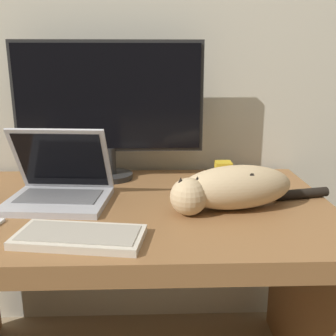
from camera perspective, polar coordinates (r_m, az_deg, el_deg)
wall_back at (r=1.64m, az=-5.61°, el=20.43°), size 6.40×0.06×2.60m
desk at (r=1.32m, az=-5.99°, el=-11.51°), size 1.31×0.79×0.71m
monitor at (r=1.48m, az=-8.62°, el=9.24°), size 0.70×0.16×0.51m
laptop at (r=1.30m, az=-15.50°, el=-2.76°), size 0.33×0.28×0.24m
external_keyboard at (r=1.03m, az=-12.71°, el=-9.68°), size 0.34×0.20×0.02m
cat at (r=1.21m, az=9.24°, el=-2.77°), size 0.53×0.23×0.13m
small_toy at (r=1.54m, az=8.03°, el=-0.22°), size 0.06×0.06×0.06m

